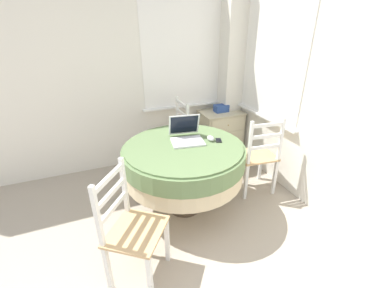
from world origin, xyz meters
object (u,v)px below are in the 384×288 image
Objects in this scene: cell_phone at (218,140)px; storage_box at (221,108)px; dining_chair_near_right_window at (258,156)px; corner_cabinet at (220,133)px; round_dining_table at (184,159)px; dining_chair_camera_near at (131,229)px; computer_mouse at (211,138)px; laptop at (186,136)px; dining_chair_near_back_window at (174,136)px.

storage_box reaches higher than cell_phone.
corner_cabinet is (0.06, 1.01, -0.12)m from dining_chair_near_right_window.
dining_chair_near_right_window is (0.53, 0.01, -0.30)m from cell_phone.
round_dining_table is 0.40m from cell_phone.
round_dining_table is 1.28× the size of dining_chair_camera_near.
dining_chair_near_right_window reaches higher than computer_mouse.
computer_mouse is (0.23, -0.10, -0.03)m from laptop.
round_dining_table is at bearing -123.23° from laptop.
dining_chair_near_back_window reaches higher than corner_cabinet.
corner_cabinet is at bearing 45.98° from round_dining_table.
dining_chair_near_back_window reaches higher than storage_box.
dining_chair_camera_near is at bearing -135.01° from laptop.
computer_mouse is at bearing -123.78° from corner_cabinet.
laptop reaches higher than storage_box.
corner_cabinet is at bearing 7.52° from dining_chair_near_back_window.
dining_chair_camera_near reaches higher than computer_mouse.
dining_chair_near_right_window is at bearing -8.77° from laptop.
computer_mouse is 1.27m from corner_cabinet.
laptop is at bearing -134.76° from storage_box.
dining_chair_near_back_window is at bearing -172.48° from corner_cabinet.
laptop is 0.39× the size of dining_chair_near_back_window.
storage_box is (1.62, 1.63, 0.27)m from dining_chair_camera_near.
cell_phone is at bearing -119.66° from storage_box.
dining_chair_near_right_window is (0.60, -0.02, -0.32)m from computer_mouse.
dining_chair_camera_near is 4.79× the size of storage_box.
cell_phone is 0.17× the size of corner_cabinet.
cell_phone is at bearing -5.31° from round_dining_table.
laptop is 0.25m from computer_mouse.
dining_chair_near_right_window and dining_chair_camera_near have the same top height.
cell_phone is 0.61m from dining_chair_near_right_window.
dining_chair_near_right_window is at bearing 1.20° from cell_phone.
storage_box reaches higher than corner_cabinet.
laptop is at bearing -135.08° from corner_cabinet.
dining_chair_camera_near is (-0.86, -1.51, 0.00)m from dining_chair_near_back_window.
storage_box is (0.59, 1.04, -0.03)m from cell_phone.
cell_phone is 0.12× the size of dining_chair_near_back_window.
cell_phone is at bearing -24.84° from laptop.
storage_box is at bearing 46.27° from round_dining_table.
laptop is 1.34m from corner_cabinet.
dining_chair_camera_near is at bearing -146.82° from computer_mouse.
laptop is at bearing -99.19° from dining_chair_near_back_window.
dining_chair_near_back_window reaches higher than cell_phone.
dining_chair_near_back_window is (-0.17, 0.92, -0.30)m from cell_phone.
computer_mouse is 0.08m from cell_phone.
corner_cabinet is (0.89, 0.89, -0.47)m from laptop.
computer_mouse is at bearing 154.73° from cell_phone.
corner_cabinet is 3.43× the size of storage_box.
computer_mouse is 1.20m from storage_box.
round_dining_table is at bearing -102.39° from dining_chair_near_back_window.
dining_chair_near_back_window is at bearing 127.50° from dining_chair_near_right_window.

